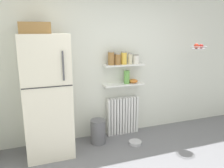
# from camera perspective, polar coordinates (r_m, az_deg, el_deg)

# --- Properties ---
(back_wall) EXTENTS (7.04, 0.10, 2.60)m
(back_wall) POSITION_cam_1_polar(r_m,az_deg,el_deg) (4.02, 0.28, 5.08)
(back_wall) COLOR silver
(back_wall) RESTS_ON ground_plane
(refrigerator) EXTENTS (0.68, 0.68, 2.00)m
(refrigerator) POSITION_cam_1_polar(r_m,az_deg,el_deg) (3.50, -16.29, -2.54)
(refrigerator) COLOR silver
(refrigerator) RESTS_ON ground_plane
(radiator) EXTENTS (0.59, 0.12, 0.70)m
(radiator) POSITION_cam_1_polar(r_m,az_deg,el_deg) (4.20, 2.71, -8.03)
(radiator) COLOR white
(radiator) RESTS_ON ground_plane
(wall_shelf_lower) EXTENTS (0.73, 0.22, 0.02)m
(wall_shelf_lower) POSITION_cam_1_polar(r_m,az_deg,el_deg) (3.99, 2.97, -0.09)
(wall_shelf_lower) COLOR white
(wall_shelf_upper) EXTENTS (0.73, 0.22, 0.02)m
(wall_shelf_upper) POSITION_cam_1_polar(r_m,az_deg,el_deg) (3.92, 3.03, 4.87)
(wall_shelf_upper) COLOR white
(storage_jar_0) EXTENTS (0.11, 0.11, 0.24)m
(storage_jar_0) POSITION_cam_1_polar(r_m,az_deg,el_deg) (3.82, -0.22, 6.62)
(storage_jar_0) COLOR olive
(storage_jar_0) RESTS_ON wall_shelf_upper
(storage_jar_1) EXTENTS (0.11, 0.11, 0.20)m
(storage_jar_1) POSITION_cam_1_polar(r_m,az_deg,el_deg) (3.86, 1.43, 6.39)
(storage_jar_1) COLOR olive
(storage_jar_1) RESTS_ON wall_shelf_upper
(storage_jar_2) EXTENTS (0.10, 0.10, 0.22)m
(storage_jar_2) POSITION_cam_1_polar(r_m,az_deg,el_deg) (3.91, 3.05, 6.64)
(storage_jar_2) COLOR yellow
(storage_jar_2) RESTS_ON wall_shelf_upper
(storage_jar_3) EXTENTS (0.08, 0.08, 0.19)m
(storage_jar_3) POSITION_cam_1_polar(r_m,az_deg,el_deg) (3.96, 4.63, 6.47)
(storage_jar_3) COLOR beige
(storage_jar_3) RESTS_ON wall_shelf_upper
(storage_jar_4) EXTENTS (0.11, 0.11, 0.16)m
(storage_jar_4) POSITION_cam_1_polar(r_m,az_deg,el_deg) (4.01, 6.16, 6.32)
(storage_jar_4) COLOR silver
(storage_jar_4) RESTS_ON wall_shelf_upper
(vase) EXTENTS (0.10, 0.10, 0.23)m
(vase) POSITION_cam_1_polar(r_m,az_deg,el_deg) (3.98, 3.77, 1.78)
(vase) COLOR #66A84C
(vase) RESTS_ON wall_shelf_lower
(shelf_bowl) EXTENTS (0.16, 0.16, 0.07)m
(shelf_bowl) POSITION_cam_1_polar(r_m,az_deg,el_deg) (4.05, 5.46, 0.78)
(shelf_bowl) COLOR orange
(shelf_bowl) RESTS_ON wall_shelf_lower
(trash_bin) EXTENTS (0.25, 0.25, 0.41)m
(trash_bin) POSITION_cam_1_polar(r_m,az_deg,el_deg) (3.92, -3.57, -11.96)
(trash_bin) COLOR slate
(trash_bin) RESTS_ON ground_plane
(pet_food_bowl) EXTENTS (0.22, 0.22, 0.05)m
(pet_food_bowl) POSITION_cam_1_polar(r_m,az_deg,el_deg) (3.96, 5.93, -14.62)
(pet_food_bowl) COLOR #B7B7BC
(pet_food_bowl) RESTS_ON ground_plane
(hanging_fruit_basket) EXTENTS (0.28, 0.28, 0.10)m
(hanging_fruit_basket) POSITION_cam_1_polar(r_m,az_deg,el_deg) (4.22, 21.15, 8.82)
(hanging_fruit_basket) COLOR #B2B2B7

